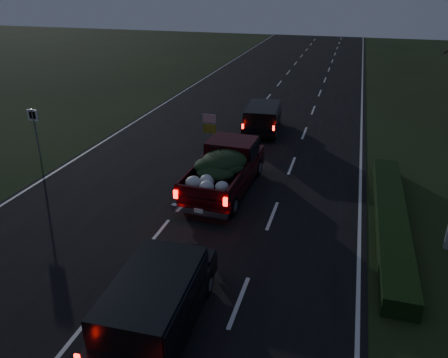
% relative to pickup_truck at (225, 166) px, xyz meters
% --- Properties ---
extents(ground, '(120.00, 120.00, 0.00)m').
position_rel_pickup_truck_xyz_m(ground, '(-1.26, -4.17, -1.08)').
color(ground, black).
rests_on(ground, ground).
extents(road_asphalt, '(14.00, 120.00, 0.02)m').
position_rel_pickup_truck_xyz_m(road_asphalt, '(-1.26, -4.17, -1.07)').
color(road_asphalt, black).
rests_on(road_asphalt, ground).
extents(hedge_row, '(1.00, 10.00, 0.60)m').
position_rel_pickup_truck_xyz_m(hedge_row, '(6.54, -1.17, -0.78)').
color(hedge_row, black).
rests_on(hedge_row, ground).
extents(route_sign, '(0.55, 0.08, 2.50)m').
position_rel_pickup_truck_xyz_m(route_sign, '(-9.76, 0.83, 0.58)').
color(route_sign, gray).
rests_on(route_sign, ground).
extents(pickup_truck, '(2.28, 5.54, 2.87)m').
position_rel_pickup_truck_xyz_m(pickup_truck, '(0.00, 0.00, 0.00)').
color(pickup_truck, '#34070B').
rests_on(pickup_truck, ground).
extents(lead_suv, '(2.20, 4.53, 1.26)m').
position_rel_pickup_truck_xyz_m(lead_suv, '(-0.07, 7.97, -0.12)').
color(lead_suv, black).
rests_on(lead_suv, ground).
extents(rear_suv, '(2.23, 4.62, 1.31)m').
position_rel_pickup_truck_xyz_m(rear_suv, '(0.60, -8.21, -0.09)').
color(rear_suv, black).
rests_on(rear_suv, ground).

